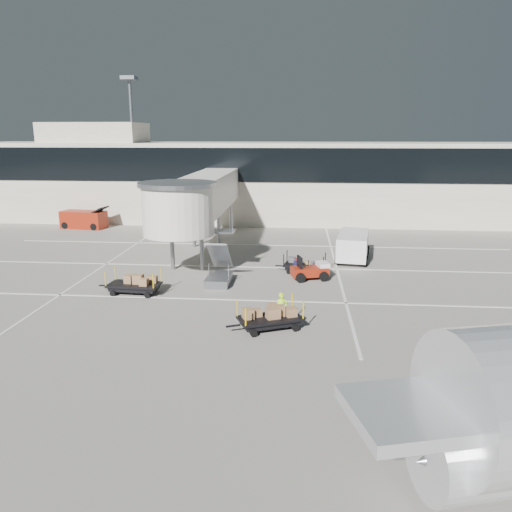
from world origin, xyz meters
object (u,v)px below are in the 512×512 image
Objects in this scene: box_cart_near at (270,318)px; minivan at (353,244)px; suitcase_cart at (303,266)px; ground_worker at (282,309)px; belt_loader at (84,220)px; baggage_tug at (311,271)px; box_cart_far at (132,285)px.

box_cart_near is 14.93m from minivan.
ground_worker is (-1.09, -9.23, 0.33)m from suitcase_cart.
suitcase_cart is 25.41m from belt_loader.
ground_worker is at bearing -116.98° from baggage_tug.
ground_worker is 0.33× the size of belt_loader.
belt_loader is (-24.63, 10.18, -0.32)m from minivan.
minivan is 1.12× the size of belt_loader.
box_cart_near is (-2.04, -8.45, -0.02)m from baggage_tug.
suitcase_cart is 0.64× the size of minivan.
baggage_tug is at bearing -26.95° from belt_loader.
minivan reaches higher than box_cart_near.
belt_loader is (-19.95, 23.48, 0.05)m from ground_worker.
suitcase_cart is 10.05m from box_cart_near.
ground_worker reaches higher than baggage_tug.
suitcase_cart is 0.93× the size of box_cart_far.
suitcase_cart is (-0.43, 1.47, -0.09)m from baggage_tug.
minivan is at bearing 45.77° from box_cart_near.
baggage_tug reaches higher than box_cart_near.
ground_worker is (-1.53, -7.76, 0.24)m from baggage_tug.
minivan is (3.59, 4.06, 0.69)m from suitcase_cart.
baggage_tug reaches higher than suitcase_cart.
belt_loader is (-21.47, 15.71, 0.28)m from baggage_tug.
baggage_tug is at bearing 64.84° from ground_worker.
belt_loader is at bearing 104.99° from box_cart_near.
box_cart_near is (-1.61, -9.92, 0.07)m from suitcase_cart.
belt_loader reaches higher than box_cart_far.
minivan is at bearing 57.42° from suitcase_cart.
belt_loader reaches higher than box_cart_near.
belt_loader reaches higher than minivan.
baggage_tug is 0.69× the size of box_cart_far.
box_cart_far is 2.32× the size of ground_worker.
box_cart_far reaches higher than box_cart_near.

